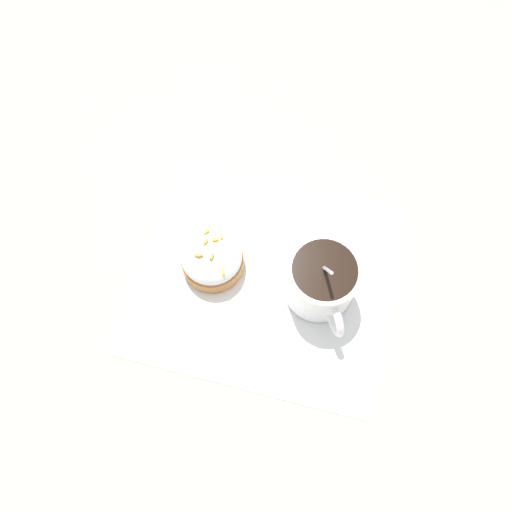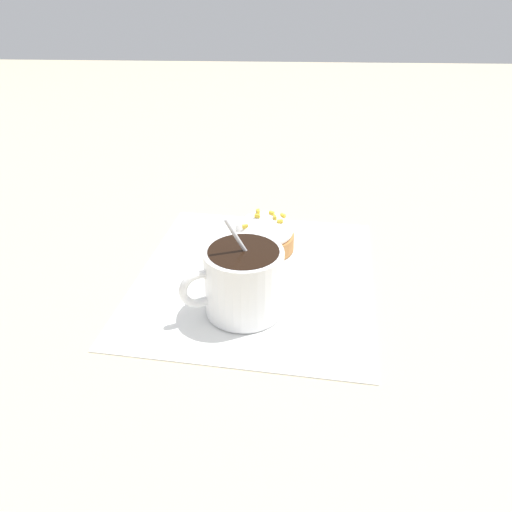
# 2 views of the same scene
# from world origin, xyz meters

# --- Properties ---
(ground_plane) EXTENTS (3.00, 3.00, 0.00)m
(ground_plane) POSITION_xyz_m (0.00, 0.00, 0.00)
(ground_plane) COLOR #C6B793
(paper_napkin) EXTENTS (0.35, 0.32, 0.00)m
(paper_napkin) POSITION_xyz_m (0.00, 0.00, 0.00)
(paper_napkin) COLOR white
(paper_napkin) RESTS_ON ground_plane
(coffee_cup) EXTENTS (0.09, 0.11, 0.11)m
(coffee_cup) POSITION_xyz_m (0.07, -0.01, 0.04)
(coffee_cup) COLOR white
(coffee_cup) RESTS_ON paper_napkin
(frosted_pastry) EXTENTS (0.08, 0.08, 0.05)m
(frosted_pastry) POSITION_xyz_m (-0.07, 0.01, 0.02)
(frosted_pastry) COLOR #B2753D
(frosted_pastry) RESTS_ON paper_napkin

